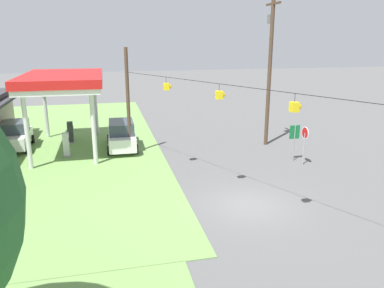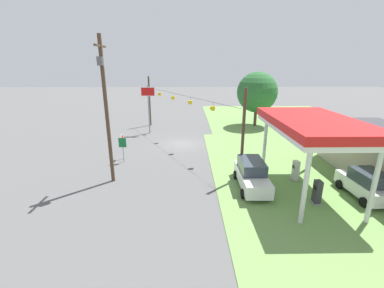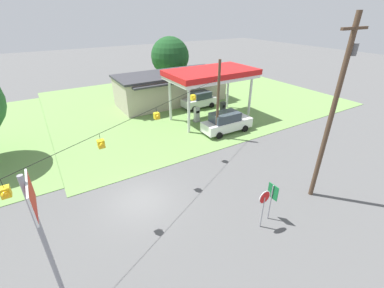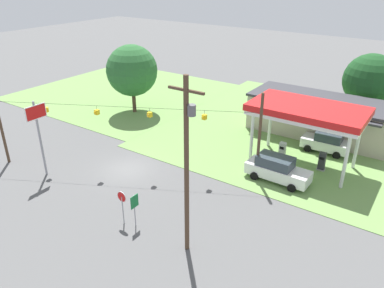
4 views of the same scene
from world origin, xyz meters
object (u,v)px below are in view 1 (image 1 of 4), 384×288
(car_at_pumps_rear, at_px, (15,135))
(utility_pole_main, at_px, (270,63))
(fuel_pump_near, at_px, (66,145))
(gas_station_canopy, at_px, (63,82))
(fuel_pump_far, at_px, (71,133))
(car_at_pumps_front, at_px, (122,135))
(route_sign, at_px, (295,136))
(stop_sign_roadside, at_px, (305,137))

(car_at_pumps_rear, xyz_separation_m, utility_pole_main, (-2.98, -18.36, 5.08))
(fuel_pump_near, height_order, car_at_pumps_rear, car_at_pumps_rear)
(gas_station_canopy, xyz_separation_m, car_at_pumps_rear, (1.01, 3.79, -3.92))
(fuel_pump_far, distance_m, utility_pole_main, 15.95)
(fuel_pump_far, distance_m, car_at_pumps_front, 4.54)
(fuel_pump_near, height_order, fuel_pump_far, same)
(car_at_pumps_rear, xyz_separation_m, route_sign, (-7.13, -18.49, 0.69))
(fuel_pump_near, distance_m, stop_sign_roadside, 15.85)
(gas_station_canopy, relative_size, fuel_pump_far, 5.60)
(fuel_pump_far, relative_size, stop_sign_roadside, 0.67)
(fuel_pump_near, bearing_deg, route_sign, -106.45)
(route_sign, height_order, utility_pole_main, utility_pole_main)
(fuel_pump_near, bearing_deg, utility_pole_main, -90.71)
(car_at_pumps_front, relative_size, car_at_pumps_rear, 1.20)
(fuel_pump_far, bearing_deg, stop_sign_roadside, -120.52)
(gas_station_canopy, xyz_separation_m, route_sign, (-6.12, -14.70, -3.22))
(fuel_pump_near, height_order, stop_sign_roadside, stop_sign_roadside)
(fuel_pump_near, distance_m, car_at_pumps_rear, 4.72)
(route_sign, bearing_deg, stop_sign_roadside, -165.58)
(fuel_pump_near, distance_m, route_sign, 15.35)
(car_at_pumps_front, relative_size, route_sign, 2.16)
(stop_sign_roadside, height_order, utility_pole_main, utility_pole_main)
(stop_sign_roadside, bearing_deg, car_at_pumps_rear, -113.21)
(car_at_pumps_front, xyz_separation_m, stop_sign_roadside, (-6.30, -11.14, 0.76))
(fuel_pump_far, relative_size, car_at_pumps_front, 0.32)
(stop_sign_roadside, xyz_separation_m, route_sign, (0.89, 0.23, -0.10))
(fuel_pump_far, height_order, route_sign, route_sign)
(gas_station_canopy, distance_m, route_sign, 16.24)
(car_at_pumps_front, height_order, car_at_pumps_rear, car_at_pumps_front)
(gas_station_canopy, relative_size, fuel_pump_near, 5.60)
(fuel_pump_far, height_order, car_at_pumps_rear, car_at_pumps_rear)
(fuel_pump_far, xyz_separation_m, utility_pole_main, (-3.75, -14.57, 5.31))
(stop_sign_roadside, bearing_deg, fuel_pump_far, -120.52)
(car_at_pumps_front, bearing_deg, utility_pole_main, -95.67)
(stop_sign_roadside, bearing_deg, route_sign, -165.58)
(gas_station_canopy, height_order, fuel_pump_far, gas_station_canopy)
(car_at_pumps_front, bearing_deg, fuel_pump_near, 106.85)
(car_at_pumps_front, bearing_deg, fuel_pump_far, 57.59)
(route_sign, bearing_deg, car_at_pumps_front, 63.61)
(stop_sign_roadside, relative_size, route_sign, 1.04)
(car_at_pumps_rear, bearing_deg, utility_pole_main, 78.77)
(fuel_pump_far, xyz_separation_m, car_at_pumps_rear, (-0.77, 3.79, 0.23))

